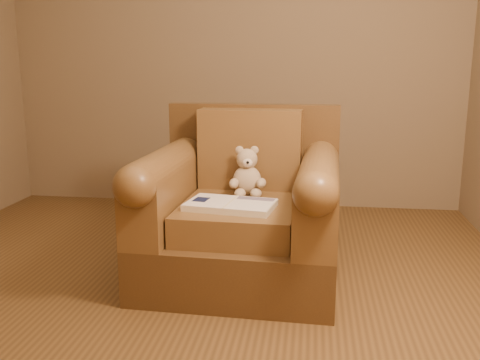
# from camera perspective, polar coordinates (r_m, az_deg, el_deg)

# --- Properties ---
(floor) EXTENTS (4.00, 4.00, 0.00)m
(floor) POSITION_cam_1_polar(r_m,az_deg,el_deg) (3.11, -6.25, -11.86)
(floor) COLOR brown
(floor) RESTS_ON ground
(armchair) EXTENTS (1.16, 1.10, 1.01)m
(armchair) POSITION_cam_1_polar(r_m,az_deg,el_deg) (3.21, 0.29, -3.53)
(armchair) COLOR #50361A
(armchair) RESTS_ON floor
(teddy_bear) EXTENTS (0.22, 0.25, 0.30)m
(teddy_bear) POSITION_cam_1_polar(r_m,az_deg,el_deg) (3.25, 0.77, 0.39)
(teddy_bear) COLOR tan
(teddy_bear) RESTS_ON armchair
(guidebook) EXTENTS (0.52, 0.36, 0.04)m
(guidebook) POSITION_cam_1_polar(r_m,az_deg,el_deg) (2.97, -1.02, -2.67)
(guidebook) COLOR beige
(guidebook) RESTS_ON armchair
(side_table) EXTENTS (0.38, 0.38, 0.53)m
(side_table) POSITION_cam_1_polar(r_m,az_deg,el_deg) (3.70, 6.47, -3.13)
(side_table) COLOR gold
(side_table) RESTS_ON floor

